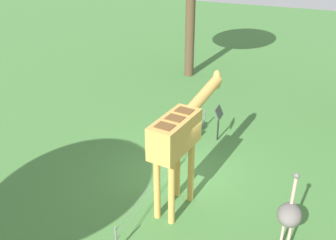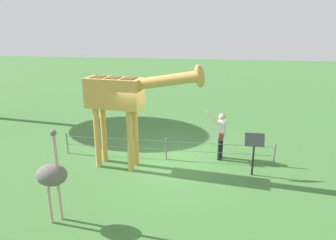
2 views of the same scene
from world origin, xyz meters
The scene contains 6 objects.
ground_plane centered at (0.00, 0.00, 0.00)m, with size 60.00×60.00×0.00m, color #427538.
giraffe centered at (-1.19, -0.61, 2.24)m, with size 3.65×0.97×3.35m.
visitor centered at (1.79, 0.43, 0.90)m, with size 0.69×0.59×1.71m.
ostrich centered at (-1.99, -3.65, 1.18)m, with size 0.70×0.56×2.25m.
info_sign centered at (2.74, -0.63, 0.95)m, with size 0.56×0.21×1.32m.
wire_fence centered at (0.00, 0.13, 0.40)m, with size 7.05×0.05×0.75m.
Camera 1 is at (-9.48, -3.71, 7.18)m, focal length 41.23 mm.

